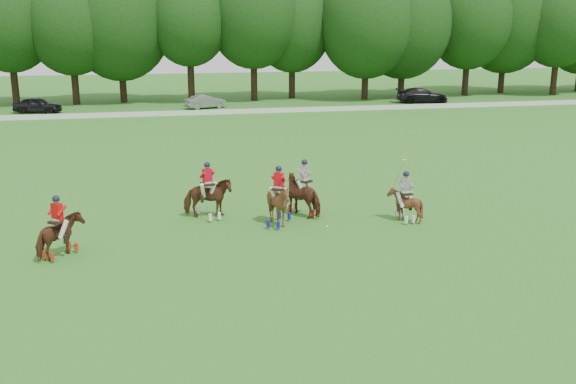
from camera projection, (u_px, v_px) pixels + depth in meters
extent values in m
plane|color=#25641C|center=(290.00, 264.00, 21.72)|extent=(180.00, 180.00, 0.00)
cylinder|color=black|center=(14.00, 80.00, 63.80)|extent=(0.70, 0.70, 4.98)
ellipsoid|color=black|center=(8.00, 20.00, 62.34)|extent=(8.80, 8.80, 10.12)
cylinder|color=black|center=(75.00, 81.00, 64.63)|extent=(0.70, 0.70, 4.64)
ellipsoid|color=black|center=(70.00, 24.00, 63.21)|extent=(8.80, 8.80, 10.13)
cylinder|color=black|center=(123.00, 81.00, 66.59)|extent=(0.70, 0.70, 4.31)
ellipsoid|color=black|center=(119.00, 20.00, 65.03)|extent=(10.67, 10.67, 12.27)
cylinder|color=black|center=(191.00, 77.00, 66.45)|extent=(0.70, 0.70, 5.24)
ellipsoid|color=black|center=(189.00, 21.00, 65.03)|extent=(8.06, 8.06, 9.26)
cylinder|color=black|center=(254.00, 76.00, 68.05)|extent=(0.70, 0.70, 5.19)
ellipsoid|color=black|center=(253.00, 16.00, 66.49)|extent=(9.50, 9.50, 10.92)
cylinder|color=black|center=(292.00, 78.00, 70.34)|extent=(0.70, 0.70, 4.48)
ellipsoid|color=black|center=(292.00, 26.00, 68.96)|extent=(8.60, 8.60, 9.89)
cylinder|color=black|center=(365.00, 80.00, 69.25)|extent=(0.70, 0.70, 4.21)
ellipsoid|color=black|center=(367.00, 23.00, 67.77)|extent=(10.11, 10.11, 11.63)
cylinder|color=black|center=(401.00, 79.00, 71.51)|extent=(0.70, 0.70, 4.07)
ellipsoid|color=black|center=(404.00, 24.00, 70.00)|extent=(10.46, 10.46, 12.03)
cylinder|color=black|center=(466.00, 74.00, 73.23)|extent=(0.70, 0.70, 4.79)
ellipsoid|color=black|center=(470.00, 20.00, 71.72)|extent=(9.47, 9.47, 10.89)
cylinder|color=black|center=(502.00, 74.00, 75.84)|extent=(0.70, 0.70, 4.44)
ellipsoid|color=black|center=(506.00, 19.00, 74.25)|extent=(10.84, 10.84, 12.47)
cylinder|color=black|center=(554.00, 73.00, 73.77)|extent=(0.70, 0.70, 4.86)
ellipsoid|color=black|center=(560.00, 22.00, 72.31)|extent=(8.94, 8.94, 10.28)
cube|color=white|center=(200.00, 112.00, 57.61)|extent=(120.00, 0.10, 0.44)
imported|color=black|center=(38.00, 105.00, 58.79)|extent=(4.52, 2.62, 1.45)
imported|color=gray|center=(206.00, 102.00, 61.95)|extent=(4.17, 2.63, 1.30)
imported|color=black|center=(422.00, 95.00, 66.48)|extent=(5.52, 2.88, 1.53)
imported|color=#472413|center=(59.00, 236.00, 22.19)|extent=(1.75, 1.88, 1.50)
cube|color=black|center=(58.00, 221.00, 22.05)|extent=(0.70, 0.71, 0.08)
cylinder|color=tan|center=(52.00, 222.00, 22.21)|extent=(0.16, 0.18, 1.29)
imported|color=#472413|center=(208.00, 198.00, 26.68)|extent=(2.06, 1.91, 1.69)
cube|color=black|center=(208.00, 184.00, 26.52)|extent=(0.60, 0.67, 0.08)
cylinder|color=tan|center=(214.00, 185.00, 26.69)|extent=(0.10, 0.21, 1.29)
imported|color=#472413|center=(279.00, 204.00, 25.69)|extent=(2.05, 2.11, 1.76)
cube|color=black|center=(279.00, 188.00, 25.52)|extent=(0.67, 0.71, 0.08)
cylinder|color=tan|center=(286.00, 191.00, 25.45)|extent=(0.14, 0.20, 1.29)
imported|color=#472413|center=(304.00, 195.00, 27.13)|extent=(1.96, 2.16, 1.71)
cube|color=black|center=(304.00, 181.00, 26.97)|extent=(0.69, 0.71, 0.08)
cylinder|color=tan|center=(300.00, 184.00, 26.77)|extent=(0.15, 0.19, 1.29)
imported|color=#472413|center=(405.00, 205.00, 26.29)|extent=(1.20, 1.33, 1.37)
cube|color=black|center=(405.00, 193.00, 26.17)|extent=(0.48, 0.59, 0.08)
cylinder|color=tan|center=(400.00, 172.00, 25.85)|extent=(0.09, 0.77, 1.08)
sphere|color=white|center=(327.00, 226.00, 25.62)|extent=(0.09, 0.09, 0.09)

